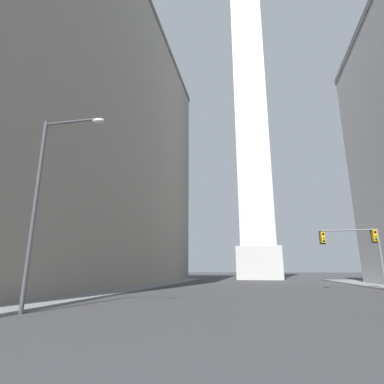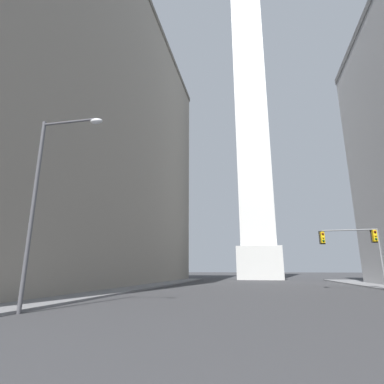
# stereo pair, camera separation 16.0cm
# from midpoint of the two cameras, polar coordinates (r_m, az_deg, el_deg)

# --- Properties ---
(sidewalk_left) EXTENTS (5.00, 73.76, 0.15)m
(sidewalk_left) POSITION_cam_midpoint_polar(r_m,az_deg,el_deg) (26.59, -18.58, -17.79)
(sidewalk_left) COLOR slate
(sidewalk_left) RESTS_ON ground_plane
(building_left) EXTENTS (28.55, 55.90, 41.33)m
(building_left) POSITION_cam_midpoint_polar(r_m,az_deg,el_deg) (47.56, -25.67, 10.23)
(building_left) COLOR gray
(building_left) RESTS_ON ground_plane
(obelisk) EXTENTS (8.55, 8.55, 80.24)m
(obelisk) POSITION_cam_midpoint_polar(r_m,az_deg,el_deg) (72.40, 10.98, 16.20)
(obelisk) COLOR silver
(obelisk) RESTS_ON ground_plane
(traffic_light_mid_right) EXTENTS (5.52, 0.53, 5.77)m
(traffic_light_mid_right) POSITION_cam_midpoint_polar(r_m,az_deg,el_deg) (33.55, 29.03, -8.46)
(traffic_light_mid_right) COLOR slate
(traffic_light_mid_right) RESTS_ON ground_plane
(street_lamp) EXTENTS (3.42, 0.36, 9.41)m
(street_lamp) POSITION_cam_midpoint_polar(r_m,az_deg,el_deg) (16.33, -26.27, 0.48)
(street_lamp) COLOR #4C4C51
(street_lamp) RESTS_ON ground_plane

